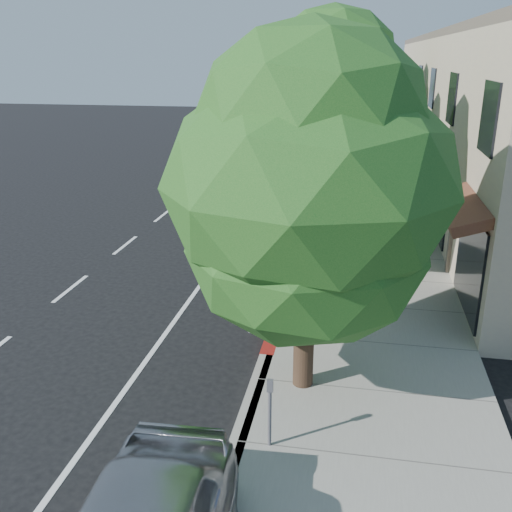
% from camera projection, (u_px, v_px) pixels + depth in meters
% --- Properties ---
extents(ground, '(120.00, 120.00, 0.00)m').
position_uv_depth(ground, '(273.00, 339.00, 13.45)').
color(ground, black).
rests_on(ground, ground).
extents(sidewalk, '(4.60, 56.00, 0.15)m').
position_uv_depth(sidewalk, '(370.00, 239.00, 20.45)').
color(sidewalk, gray).
rests_on(sidewalk, ground).
extents(curb, '(0.30, 56.00, 0.15)m').
position_uv_depth(curb, '(306.00, 236.00, 20.84)').
color(curb, '#9E998E').
rests_on(curb, ground).
extents(curb_red_segment, '(0.32, 4.00, 0.15)m').
position_uv_depth(curb_red_segment, '(279.00, 318.00, 14.36)').
color(curb_red_segment, maroon).
rests_on(curb_red_segment, ground).
extents(street_tree_0, '(5.27, 5.27, 7.00)m').
position_uv_depth(street_tree_0, '(309.00, 190.00, 10.07)').
color(street_tree_0, black).
rests_on(street_tree_0, ground).
extents(street_tree_1, '(4.47, 4.47, 7.61)m').
position_uv_depth(street_tree_1, '(330.00, 117.00, 15.42)').
color(street_tree_1, black).
rests_on(street_tree_1, ground).
extents(street_tree_2, '(3.85, 3.85, 7.35)m').
position_uv_depth(street_tree_2, '(340.00, 102.00, 21.00)').
color(street_tree_2, black).
rests_on(street_tree_2, ground).
extents(street_tree_3, '(5.72, 5.72, 8.14)m').
position_uv_depth(street_tree_3, '(346.00, 88.00, 26.50)').
color(street_tree_3, black).
rests_on(street_tree_3, ground).
extents(street_tree_4, '(4.82, 4.82, 7.37)m').
position_uv_depth(street_tree_4, '(349.00, 89.00, 32.18)').
color(street_tree_4, black).
rests_on(street_tree_4, ground).
extents(street_tree_5, '(4.21, 4.21, 6.68)m').
position_uv_depth(street_tree_5, '(351.00, 90.00, 37.87)').
color(street_tree_5, black).
rests_on(street_tree_5, ground).
extents(cyclist, '(0.44, 0.63, 1.63)m').
position_uv_depth(cyclist, '(253.00, 299.00, 13.67)').
color(cyclist, silver).
rests_on(cyclist, ground).
extents(bicycle, '(2.01, 1.06, 1.00)m').
position_uv_depth(bicycle, '(228.00, 270.00, 16.37)').
color(bicycle, navy).
rests_on(bicycle, ground).
extents(silver_suv, '(3.43, 6.24, 1.66)m').
position_uv_depth(silver_suv, '(269.00, 232.00, 18.69)').
color(silver_suv, '#9C9CA0').
rests_on(silver_suv, ground).
extents(dark_sedan, '(1.80, 5.12, 1.68)m').
position_uv_depth(dark_sedan, '(270.00, 200.00, 22.74)').
color(dark_sedan, black).
rests_on(dark_sedan, ground).
extents(white_pickup, '(2.34, 5.66, 1.64)m').
position_uv_depth(white_pickup, '(311.00, 177.00, 27.16)').
color(white_pickup, silver).
rests_on(white_pickup, ground).
extents(dark_suv_far, '(2.41, 4.83, 1.58)m').
position_uv_depth(dark_suv_far, '(319.00, 152.00, 34.26)').
color(dark_suv_far, black).
rests_on(dark_suv_far, ground).
extents(pedestrian, '(0.96, 0.75, 1.96)m').
position_uv_depth(pedestrian, '(350.00, 191.00, 22.98)').
color(pedestrian, black).
rests_on(pedestrian, sidewalk).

